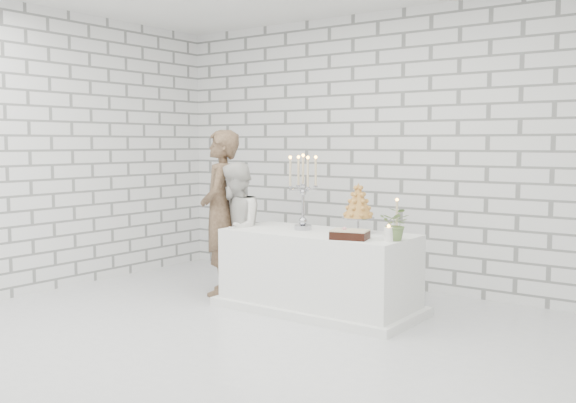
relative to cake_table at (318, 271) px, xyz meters
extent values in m
cube|color=silver|center=(0.19, -1.17, -0.38)|extent=(6.00, 5.00, 0.01)
cube|color=white|center=(0.19, 1.33, 1.12)|extent=(6.00, 0.01, 3.00)
cube|color=white|center=(-2.81, -1.17, 1.12)|extent=(0.01, 5.00, 3.00)
cube|color=white|center=(0.00, 0.00, 0.00)|extent=(1.80, 0.80, 0.75)
imported|color=#422F21|center=(-1.21, -0.02, 0.48)|extent=(0.68, 0.75, 1.71)
imported|color=silver|center=(-0.98, -0.05, 0.32)|extent=(0.83, 0.85, 1.39)
cube|color=black|center=(0.47, -0.23, 0.42)|extent=(0.36, 0.30, 0.08)
cylinder|color=white|center=(0.80, -0.15, 0.44)|extent=(0.08, 0.08, 0.12)
cylinder|color=beige|center=(0.73, 0.14, 0.54)|extent=(0.08, 0.08, 0.32)
imported|color=#4B6639|center=(0.84, -0.07, 0.52)|extent=(0.27, 0.24, 0.29)
camera|label=1|loc=(3.32, -5.06, 1.20)|focal=40.67mm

